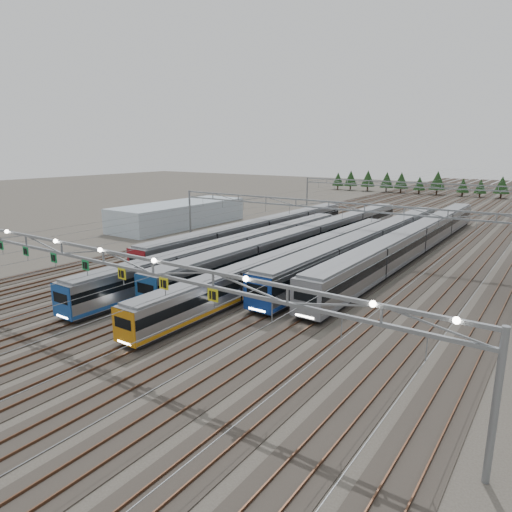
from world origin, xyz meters
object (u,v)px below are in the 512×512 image
Objects in this scene: gantry_far at (416,189)px; train_e at (372,243)px; train_d at (298,259)px; train_f at (415,240)px; gantry_near at (102,260)px; west_shed at (179,214)px; gantry_mid at (328,211)px; train_c at (311,238)px; train_a at (261,232)px; train_b at (239,250)px.

train_e is at bearing -81.38° from gantry_far.
train_e is (4.50, 13.52, 0.35)m from train_d.
train_f is at bearing 52.21° from train_e.
train_d is 0.97× the size of gantry_near.
gantry_far is 1.88× the size of west_shed.
gantry_near is at bearing -51.76° from west_shed.
gantry_far is (0.00, 45.00, 0.00)m from gantry_mid.
train_c is 2.21× the size of west_shed.
train_a reaches higher than train_d.
train_b is 0.80× the size of train_c.
train_f is 47.98m from gantry_near.
gantry_far reaches higher than west_shed.
train_c is at bearing -92.81° from gantry_far.
train_b is at bearing -116.78° from gantry_mid.
train_e is at bearing -127.79° from train_f.
train_c is 1.18× the size of gantry_far.
train_a is 0.93× the size of gantry_far.
west_shed is at bearing 154.33° from train_d.
gantry_near is (-11.30, -46.39, 4.77)m from train_f.
gantry_mid is at bearing -90.00° from gantry_far.
train_f is at bearing -73.80° from gantry_far.
train_d is at bearing -80.22° from gantry_mid.
train_b is at bearing -134.28° from train_e.
train_b is at bearing -132.50° from train_f.
west_shed reaches higher than train_b.
train_a is at bearing -14.78° from west_shed.
train_a is 1.74× the size of west_shed.
west_shed is (-24.53, 6.47, 0.04)m from train_a.
train_d is at bearing 2.08° from train_b.
west_shed is at bearing 171.69° from gantry_mid.
train_d is (13.50, -11.81, -0.34)m from train_a.
train_e reaches higher than train_a.
train_b is 26.65m from train_f.
train_e is (18.00, 1.71, 0.02)m from train_a.
train_f is at bearing 65.02° from train_d.
train_f reaches higher than train_e.
train_c is 9.10m from train_e.
train_e is (9.00, 1.35, 0.09)m from train_c.
west_shed reaches higher than train_a.
gantry_mid is (6.75, 13.38, 4.27)m from train_b.
gantry_far reaches higher than train_d.
train_b is 58.92m from gantry_far.
gantry_far is at bearing 48.02° from west_shed.
gantry_mid is 45.00m from gantry_far.
gantry_far reaches higher than train_c.
gantry_near reaches higher than train_f.
gantry_far is at bearing 89.97° from gantry_near.
train_a is at bearing -174.57° from train_e.
train_d is 0.97× the size of gantry_far.
train_b is 0.79× the size of train_f.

